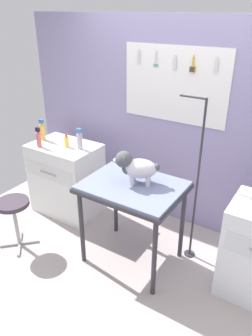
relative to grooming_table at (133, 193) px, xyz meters
The scene contains 11 objects.
ground 0.88m from the grooming_table, 91.84° to the right, with size 4.40×4.00×0.04m, color #AFA29E.
rear_wall_panel 1.00m from the grooming_table, 90.74° to the left, with size 4.00×0.11×2.30m.
grooming_table is the anchor object (origin of this frame).
grooming_arm 0.60m from the grooming_table, 38.43° to the left, with size 0.29×0.11×1.67m.
dog 0.26m from the grooming_table, 79.95° to the left, with size 0.42×0.31×0.31m.
counter_left 1.27m from the grooming_table, 163.48° to the left, with size 0.80×0.58×0.89m.
stool 1.30m from the grooming_table, 157.21° to the right, with size 0.34×0.34×0.56m.
shampoo_bottle 1.39m from the grooming_table, behind, with size 0.05×0.05×0.23m.
spray_bottle_tall 1.55m from the grooming_table, 167.04° to the left, with size 0.06×0.06×0.26m.
spray_bottle_short 1.16m from the grooming_table, 163.38° to the left, with size 0.05×0.05×0.17m.
detangler_spray 1.02m from the grooming_table, 158.68° to the left, with size 0.06×0.06×0.25m.
Camera 1 is at (1.36, -1.88, 2.34)m, focal length 34.61 mm.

